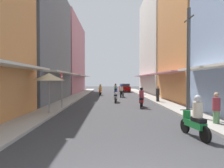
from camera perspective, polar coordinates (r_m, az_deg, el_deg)
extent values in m
plane|color=#38383A|center=(19.61, 0.54, -4.99)|extent=(88.64, 88.64, 0.00)
cube|color=#ADA89E|center=(20.01, -12.59, -4.72)|extent=(1.69, 48.29, 0.12)
cube|color=#9E9991|center=(20.23, 13.53, -4.67)|extent=(1.69, 48.29, 0.12)
cube|color=slate|center=(21.27, -23.08, 10.91)|extent=(6.00, 11.02, 11.48)
cube|color=silver|center=(19.92, -13.64, 3.13)|extent=(1.10, 9.92, 0.12)
cube|color=#B7727F|center=(33.81, -14.49, 7.58)|extent=(6.00, 13.80, 11.79)
cube|color=silver|center=(32.95, -8.53, 2.38)|extent=(1.10, 12.42, 0.12)
cube|color=#D88C4C|center=(21.30, 24.27, 11.92)|extent=(6.00, 8.86, 12.23)
cube|color=#B7727F|center=(19.71, 14.92, 3.15)|extent=(1.10, 7.98, 0.12)
cube|color=silver|center=(32.61, 15.21, 11.32)|extent=(6.00, 13.22, 15.74)
cube|color=#B7727F|center=(31.33, 8.99, 2.44)|extent=(1.10, 11.90, 0.12)
cylinder|color=black|center=(18.96, 1.27, -4.36)|extent=(0.14, 0.57, 0.56)
cylinder|color=black|center=(17.72, 0.95, -4.75)|extent=(0.14, 0.57, 0.56)
cube|color=silver|center=(18.27, 1.11, -3.87)|extent=(0.39, 1.03, 0.24)
cube|color=black|center=(18.05, 1.05, -3.30)|extent=(0.34, 0.59, 0.14)
cylinder|color=silver|center=(18.80, 1.24, -3.12)|extent=(0.28, 0.28, 0.45)
cylinder|color=black|center=(18.78, 1.24, -2.36)|extent=(0.55, 0.09, 0.03)
cylinder|color=black|center=(8.45, 20.58, -11.44)|extent=(0.17, 0.57, 0.56)
cylinder|color=black|center=(7.43, 25.66, -13.23)|extent=(0.17, 0.57, 0.56)
cube|color=#197233|center=(7.84, 23.16, -10.79)|extent=(0.44, 1.03, 0.24)
cube|color=black|center=(7.64, 24.01, -9.59)|extent=(0.37, 0.60, 0.14)
cylinder|color=#197233|center=(8.26, 21.05, -8.76)|extent=(0.28, 0.28, 0.45)
cylinder|color=black|center=(8.22, 21.06, -7.04)|extent=(0.55, 0.12, 0.03)
cylinder|color=beige|center=(7.63, 23.82, -6.95)|extent=(0.34, 0.34, 0.55)
sphere|color=#B2B2B7|center=(7.58, 23.85, -3.95)|extent=(0.26, 0.26, 0.26)
cylinder|color=black|center=(26.29, -3.60, -2.80)|extent=(0.11, 0.56, 0.56)
cylinder|color=black|center=(27.53, -3.34, -2.62)|extent=(0.11, 0.56, 0.56)
cube|color=orange|center=(26.95, -3.46, -2.24)|extent=(0.33, 1.01, 0.24)
cube|color=black|center=(27.14, -3.41, -1.79)|extent=(0.31, 0.57, 0.14)
cylinder|color=orange|center=(26.39, -3.57, -1.88)|extent=(0.28, 0.28, 0.45)
cylinder|color=black|center=(26.38, -3.57, -1.33)|extent=(0.55, 0.06, 0.03)
cylinder|color=#BF8C3F|center=(27.07, -3.43, -1.06)|extent=(0.34, 0.34, 0.55)
sphere|color=#B2B2B7|center=(27.06, -3.43, -0.21)|extent=(0.26, 0.26, 0.26)
cylinder|color=black|center=(24.39, 3.27, -3.12)|extent=(0.24, 0.56, 0.56)
cylinder|color=black|center=(23.18, 2.61, -3.34)|extent=(0.24, 0.56, 0.56)
cube|color=black|center=(23.72, 2.92, -2.71)|extent=(0.55, 1.04, 0.24)
cube|color=black|center=(23.51, 2.81, -2.25)|extent=(0.43, 0.62, 0.14)
cylinder|color=black|center=(24.24, 3.20, -2.15)|extent=(0.28, 0.28, 0.45)
cylinder|color=black|center=(24.23, 3.20, -1.56)|extent=(0.54, 0.18, 0.03)
cylinder|color=beige|center=(23.54, 2.84, -1.39)|extent=(0.34, 0.34, 0.55)
sphere|color=#1E38B7|center=(23.53, 2.84, -0.42)|extent=(0.26, 0.26, 0.26)
cylinder|color=black|center=(15.75, 8.86, -5.51)|extent=(0.21, 0.56, 0.56)
cylinder|color=black|center=(14.51, 8.49, -6.08)|extent=(0.21, 0.56, 0.56)
cube|color=red|center=(15.05, 8.67, -4.98)|extent=(0.51, 1.04, 0.24)
cube|color=black|center=(14.84, 8.61, -4.29)|extent=(0.41, 0.61, 0.14)
cylinder|color=red|center=(15.58, 8.83, -4.03)|extent=(0.28, 0.28, 0.45)
cylinder|color=black|center=(15.56, 8.83, -3.11)|extent=(0.54, 0.16, 0.03)
cylinder|color=#99333F|center=(14.86, 8.63, -2.93)|extent=(0.34, 0.34, 0.55)
sphere|color=black|center=(14.83, 8.63, -1.39)|extent=(0.26, 0.26, 0.26)
cylinder|color=black|center=(30.34, 1.36, -2.27)|extent=(0.21, 0.56, 0.56)
cylinder|color=black|center=(29.12, 0.89, -2.41)|extent=(0.21, 0.56, 0.56)
cube|color=#1E38B7|center=(29.67, 1.11, -1.92)|extent=(0.50, 1.04, 0.24)
cube|color=black|center=(29.46, 1.03, -1.55)|extent=(0.40, 0.61, 0.14)
cylinder|color=#1E38B7|center=(30.20, 1.31, -1.49)|extent=(0.28, 0.28, 0.45)
cylinder|color=black|center=(30.19, 1.31, -1.01)|extent=(0.54, 0.15, 0.03)
cylinder|color=#598C59|center=(29.50, 1.05, -0.87)|extent=(0.34, 0.34, 0.55)
sphere|color=maroon|center=(29.48, 1.05, -0.09)|extent=(0.26, 0.26, 0.26)
cube|color=#8C0000|center=(34.36, 3.67, -1.33)|extent=(1.80, 4.12, 0.70)
cube|color=#333D47|center=(34.19, 3.69, -0.42)|extent=(1.62, 2.11, 0.60)
cylinder|color=black|center=(35.57, 2.29, -1.69)|extent=(0.19, 0.64, 0.64)
cylinder|color=black|center=(35.69, 4.69, -1.68)|extent=(0.19, 0.64, 0.64)
cylinder|color=black|center=(33.07, 2.56, -1.91)|extent=(0.19, 0.64, 0.64)
cylinder|color=black|center=(33.21, 5.15, -1.90)|extent=(0.19, 0.64, 0.64)
cylinder|color=#262628|center=(18.60, 13.25, -4.25)|extent=(0.28, 0.28, 0.72)
cylinder|color=#262628|center=(18.55, 13.26, -2.21)|extent=(0.34, 0.34, 0.61)
sphere|color=tan|center=(18.53, 13.26, -0.84)|extent=(0.22, 0.22, 0.22)
cylinder|color=#598C59|center=(10.29, 28.23, -8.82)|extent=(0.28, 0.28, 0.70)
cylinder|color=#99333F|center=(10.20, 28.26, -5.24)|extent=(0.34, 0.34, 0.59)
sphere|color=tan|center=(10.16, 28.29, -2.79)|extent=(0.22, 0.22, 0.22)
cylinder|color=#99999E|center=(12.41, -17.97, -3.20)|extent=(0.05, 0.05, 2.36)
cone|color=beige|center=(12.37, -18.01, 2.02)|extent=(1.86, 1.86, 0.45)
cylinder|color=#4C4C4F|center=(11.66, 21.48, 5.70)|extent=(0.20, 0.20, 6.10)
cylinder|color=#3F382D|center=(12.11, 21.58, 17.33)|extent=(0.08, 1.20, 0.08)
cylinder|color=gray|center=(14.28, -14.49, -2.12)|extent=(0.07, 0.07, 2.60)
cylinder|color=red|center=(14.25, -14.52, 2.10)|extent=(0.02, 0.60, 0.60)
cube|color=white|center=(14.25, -14.52, 2.10)|extent=(0.03, 0.40, 0.10)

